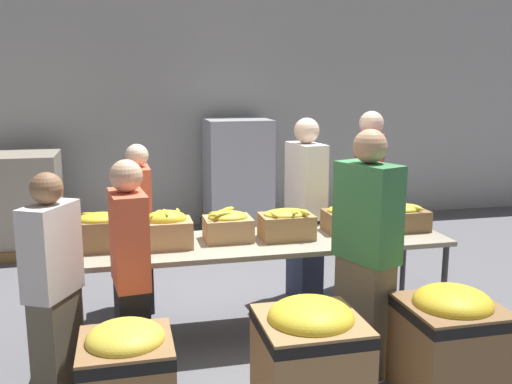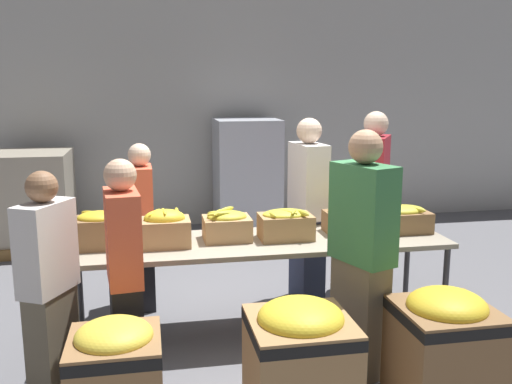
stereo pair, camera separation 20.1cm
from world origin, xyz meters
name	(u,v)px [view 2 (the right image)]	position (x,y,z in m)	size (l,w,h in m)	color
ground_plane	(260,330)	(0.00, 0.00, 0.00)	(30.00, 30.00, 0.00)	slate
wall_back	(208,86)	(0.00, 3.80, 2.00)	(16.00, 0.08, 4.00)	#B7B7B2
sorting_table	(260,246)	(0.00, 0.00, 0.75)	(3.09, 0.83, 0.80)	#9E937F
banana_box_0	(100,229)	(-1.27, 0.03, 0.94)	(0.38, 0.29, 0.30)	olive
banana_box_1	(165,228)	(-0.77, -0.02, 0.94)	(0.40, 0.30, 0.30)	tan
banana_box_2	(227,225)	(-0.26, 0.06, 0.92)	(0.38, 0.31, 0.27)	tan
banana_box_3	(286,224)	(0.22, 0.00, 0.92)	(0.43, 0.33, 0.26)	#A37A4C
banana_box_4	(347,219)	(0.79, 0.10, 0.92)	(0.38, 0.29, 0.25)	olive
banana_box_5	(402,218)	(1.26, 0.04, 0.91)	(0.45, 0.33, 0.24)	olive
volunteer_0	(308,212)	(0.58, 0.60, 0.87)	(0.29, 0.49, 1.75)	#2D3856
volunteer_1	(125,277)	(-1.06, -0.69, 0.79)	(0.26, 0.45, 1.59)	black
volunteer_2	(373,203)	(1.30, 0.78, 0.89)	(0.45, 0.54, 1.79)	#6B604C
volunteer_3	(49,286)	(-1.54, -0.69, 0.76)	(0.37, 0.46, 1.52)	#6B604C
volunteer_4	(142,227)	(-0.95, 0.73, 0.76)	(0.22, 0.42, 1.53)	black
volunteer_5	(362,256)	(0.57, -0.80, 0.87)	(0.39, 0.52, 1.76)	#6B604C
donation_bin_0	(116,377)	(-1.10, -1.29, 0.39)	(0.53, 0.53, 0.74)	olive
donation_bin_1	(301,357)	(0.00, -1.29, 0.41)	(0.63, 0.63, 0.78)	#A37A4C
donation_bin_2	(444,344)	(0.96, -1.29, 0.41)	(0.60, 0.60, 0.77)	olive
pallet_stack_0	(29,201)	(-2.35, 2.95, 0.60)	(1.10, 1.10, 1.22)	olive
pallet_stack_1	(247,177)	(0.45, 3.23, 0.77)	(0.93, 0.93, 1.57)	olive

